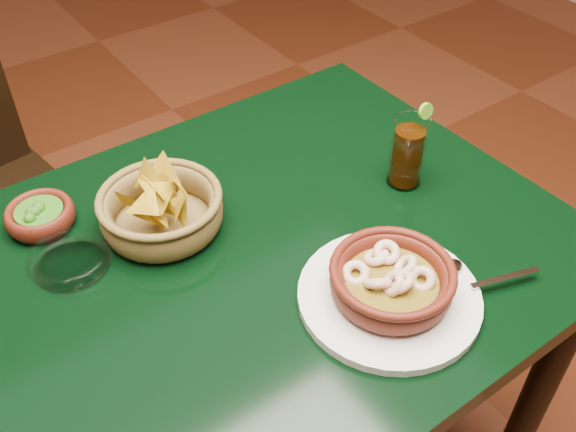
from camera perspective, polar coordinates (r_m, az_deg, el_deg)
dining_table at (r=1.10m, az=-6.62°, el=-8.50°), size 1.20×0.80×0.75m
shrimp_plate at (r=0.97m, az=9.14°, el=-6.04°), size 0.36×0.28×0.08m
chip_basket at (r=1.09m, az=-11.21°, el=0.58°), size 0.24×0.24×0.14m
guacamole_ramekin at (r=1.16m, az=-21.19°, el=0.05°), size 0.13×0.13×0.05m
cola_drink at (r=1.16m, az=10.58°, el=5.61°), size 0.14×0.14×0.16m
glass_ashtray at (r=1.07m, az=-18.78°, el=-3.70°), size 0.14×0.14×0.03m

